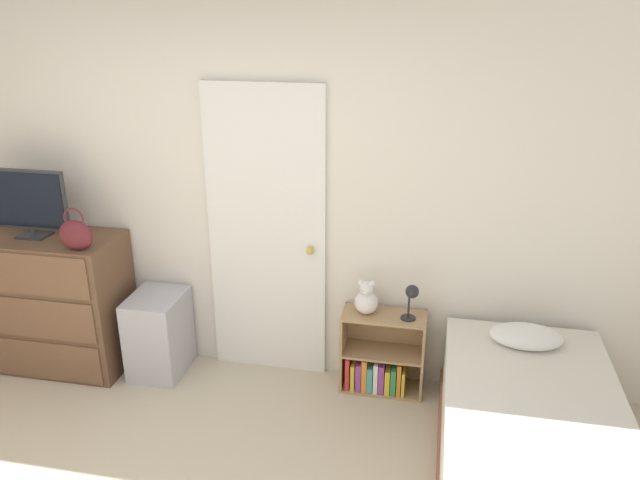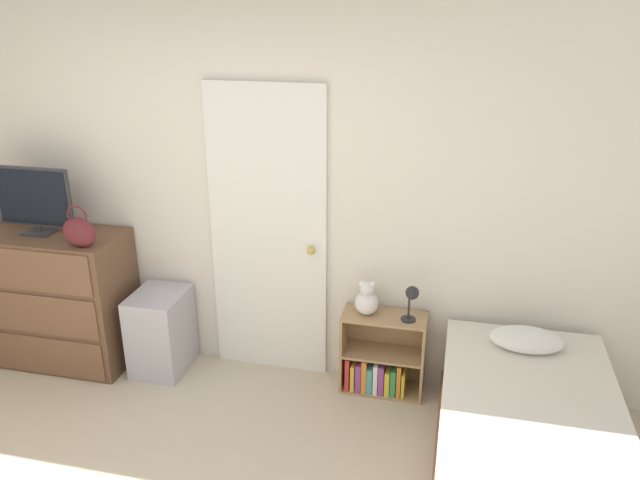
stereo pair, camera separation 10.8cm
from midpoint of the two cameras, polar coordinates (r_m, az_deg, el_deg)
The scene contains 10 objects.
wall_back at distance 4.25m, azimuth -8.06°, elevation 4.08°, with size 10.00×0.06×2.55m.
door_closed at distance 4.23m, azimuth -5.61°, elevation 0.40°, with size 0.81×0.09×2.03m.
dresser at distance 4.89m, azimuth -24.08°, elevation -5.11°, with size 1.09×0.52×0.99m.
tv at distance 4.64m, azimuth -25.73°, elevation 3.14°, with size 0.57×0.16×0.47m.
handbag at distance 4.32m, azimuth -22.08°, elevation 0.47°, with size 0.24×0.11×0.29m.
storage_bin at distance 4.62m, azimuth -15.17°, elevation -8.28°, with size 0.35×0.44×0.59m.
bookshelf at distance 4.33m, azimuth 4.74°, elevation -10.98°, with size 0.56×0.25×0.57m.
teddy_bear at distance 4.11m, azimuth 3.51°, elevation -5.43°, with size 0.16×0.16×0.24m.
desk_lamp at distance 4.03m, azimuth 7.60°, elevation -5.09°, with size 0.11×0.11×0.25m.
bed at distance 3.63m, azimuth 18.01°, elevation -18.16°, with size 0.97×1.95×0.65m.
Camera 1 is at (1.32, -1.79, 2.52)m, focal length 35.00 mm.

